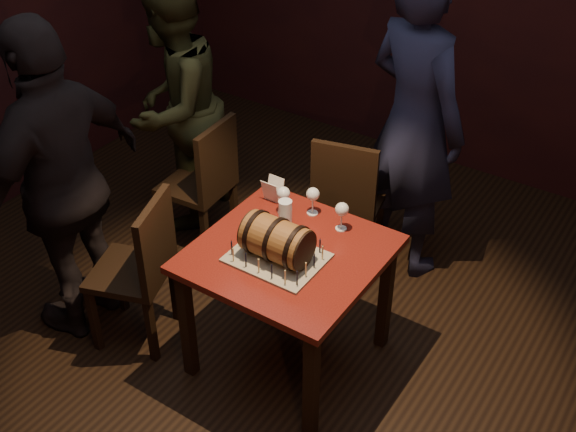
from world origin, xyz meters
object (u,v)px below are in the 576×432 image
Objects in this scene: wine_glass_left at (283,194)px; chair_left_front at (142,265)px; person_left_front at (64,184)px; chair_back at (347,196)px; pub_table at (289,268)px; person_back at (414,123)px; wine_glass_right at (342,210)px; chair_left_rear at (206,180)px; wine_glass_mid at (313,195)px; pint_of_ale at (285,214)px; barrel_cake at (277,240)px; person_left_rear at (174,107)px.

chair_left_front is at bearing -134.43° from wine_glass_left.
chair_back is at bearing 137.66° from person_left_front.
pub_table is 1.23m from person_back.
wine_glass_right is 0.17× the size of chair_left_front.
chair_back is (0.05, 0.63, -0.35)m from wine_glass_left.
person_left_front is at bearing -100.59° from chair_left_rear.
pub_table is 0.42m from wine_glass_mid.
wine_glass_left reaches higher than pint_of_ale.
wine_glass_right is 1.20m from chair_left_rear.
barrel_cake is 0.22× the size of person_left_rear.
wine_glass_mid is at bearing 169.57° from wine_glass_right.
barrel_cake is 0.41× the size of chair_left_front.
wine_glass_right is 0.88m from person_back.
wine_glass_left is 0.72m from chair_back.
person_left_rear reaches higher than pub_table.
wine_glass_right is at bearing 63.45° from person_left_rear.
wine_glass_mid is 0.17× the size of chair_back.
chair_left_rear is (-0.99, 0.64, -0.34)m from barrel_cake.
person_left_front is at bearing 70.48° from person_back.
wine_glass_left is at bearing 91.37° from person_back.
chair_left_rear is at bearing 167.28° from wine_glass_right.
chair_left_front is at bearing -142.76° from pint_of_ale.
wine_glass_mid is 1.31m from person_left_front.
wine_glass_left is at bearing -94.31° from chair_back.
wine_glass_right is 0.17× the size of chair_left_rear.
chair_left_rear is (-0.86, 0.38, -0.30)m from pint_of_ale.
wine_glass_right is at bearing 67.65° from pub_table.
barrel_cake is at bearing -81.48° from chair_back.
pint_of_ale is at bearing -88.12° from chair_back.
barrel_cake reaches higher than pub_table.
person_back is at bearing 84.56° from barrel_cake.
person_back reaches higher than wine_glass_mid.
barrel_cake is at bearing -109.79° from wine_glass_right.
chair_back is 1.66m from person_left_front.
person_back is 1.15× the size of person_left_rear.
person_left_front reaches higher than pint_of_ale.
barrel_cake is 1.04m from chair_back.
pub_table is 0.91m from chair_back.
chair_left_front is at bearing 20.94° from person_left_rear.
chair_back reaches higher than wine_glass_left.
pint_of_ale is 0.08× the size of person_left_front.
wine_glass_left is 0.17× the size of chair_left_front.
wine_glass_left is 1.07× the size of pint_of_ale.
pint_of_ale is 0.16× the size of chair_back.
wine_glass_mid is at bearing -13.20° from chair_left_rear.
wine_glass_left and wine_glass_mid have the same top height.
person_back is at bearing 76.40° from pint_of_ale.
chair_left_rear is 1.02m from person_left_front.
person_left_front is at bearing -170.74° from chair_left_front.
pub_table is 2.36× the size of barrel_cake.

